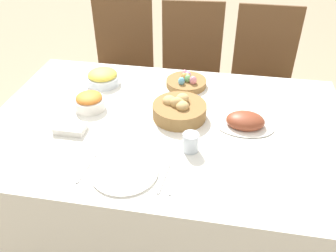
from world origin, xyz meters
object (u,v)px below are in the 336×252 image
object	(u,v)px
chair_far_left	(123,68)
pineapple_bowl	(103,77)
chair_far_right	(262,79)
spoon	(172,178)
fork	(87,168)
butter_dish	(70,128)
ham_platter	(245,122)
carrot_bowl	(90,101)
chair_far_center	(190,73)
knife	(164,177)
dinner_plate	(125,172)
drinking_cup	(191,142)
bread_basket	(179,109)
egg_basket	(186,82)

from	to	relation	value
chair_far_left	pineapple_bowl	world-z (taller)	chair_far_left
chair_far_right	spoon	world-z (taller)	chair_far_right
fork	butter_dish	world-z (taller)	butter_dish
ham_platter	carrot_bowl	distance (m)	0.77
chair_far_center	spoon	size ratio (longest dim) A/B	5.56
knife	dinner_plate	bearing A→B (deg)	-175.43
chair_far_left	spoon	size ratio (longest dim) A/B	5.56
chair_far_right	fork	xyz separation A→B (m)	(-0.76, -1.26, 0.19)
chair_far_center	drinking_cup	distance (m)	1.10
chair_far_left	bread_basket	size ratio (longest dim) A/B	3.88
fork	spoon	size ratio (longest dim) A/B	1.00
carrot_bowl	knife	world-z (taller)	carrot_bowl
bread_basket	butter_dish	xyz separation A→B (m)	(-0.47, -0.20, -0.03)
egg_basket	dinner_plate	distance (m)	0.75
bread_basket	fork	xyz separation A→B (m)	(-0.31, -0.43, -0.04)
chair_far_right	egg_basket	bearing A→B (deg)	-131.25
pineapple_bowl	knife	world-z (taller)	pineapple_bowl
ham_platter	chair_far_center	bearing A→B (deg)	112.80
fork	bread_basket	bearing A→B (deg)	58.61
carrot_bowl	chair_far_center	bearing A→B (deg)	64.03
fork	spoon	bearing A→B (deg)	4.57
chair_far_left	drinking_cup	distance (m)	1.26
ham_platter	pineapple_bowl	size ratio (longest dim) A/B	1.46
knife	bread_basket	bearing A→B (deg)	95.43
chair_far_left	butter_dish	world-z (taller)	chair_far_left
egg_basket	pineapple_bowl	xyz separation A→B (m)	(-0.46, -0.06, 0.01)
chair_far_right	butter_dish	distance (m)	1.40
spoon	butter_dish	xyz separation A→B (m)	(-0.51, 0.22, 0.01)
chair_far_center	pineapple_bowl	distance (m)	0.75
bread_basket	butter_dish	world-z (taller)	bread_basket
pineapple_bowl	fork	distance (m)	0.70
chair_far_center	bread_basket	size ratio (longest dim) A/B	3.88
pineapple_bowl	fork	world-z (taller)	pineapple_bowl
chair_far_left	fork	xyz separation A→B (m)	(0.22, -1.26, 0.19)
bread_basket	egg_basket	xyz separation A→B (m)	(-0.01, 0.31, -0.02)
ham_platter	knife	xyz separation A→B (m)	(-0.31, -0.40, -0.02)
pineapple_bowl	butter_dish	size ratio (longest dim) A/B	1.35
chair_far_left	bread_basket	world-z (taller)	chair_far_left
chair_far_left	butter_dish	distance (m)	1.06
drinking_cup	carrot_bowl	bearing A→B (deg)	155.96
butter_dish	chair_far_right	bearing A→B (deg)	48.17
drinking_cup	egg_basket	bearing A→B (deg)	99.44
dinner_plate	knife	xyz separation A→B (m)	(0.16, 0.00, -0.00)
bread_basket	chair_far_left	bearing A→B (deg)	122.89
bread_basket	dinner_plate	bearing A→B (deg)	-109.56
pineapple_bowl	butter_dish	world-z (taller)	pineapple_bowl
pineapple_bowl	carrot_bowl	world-z (taller)	same
chair_far_right	knife	xyz separation A→B (m)	(-0.45, -1.26, 0.19)
egg_basket	dinner_plate	bearing A→B (deg)	-101.16
chair_far_center	butter_dish	distance (m)	1.14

